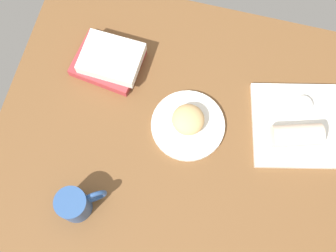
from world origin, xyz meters
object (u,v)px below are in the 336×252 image
object	(u,v)px
round_plate	(188,125)
breakfast_wrap	(297,135)
sauce_cup	(303,105)
book_stack	(110,60)
scone_pastry	(188,120)
coffee_mug	(75,204)
square_plate	(296,125)

from	to	relation	value
round_plate	breakfast_wrap	size ratio (longest dim) A/B	1.55
sauce_cup	book_stack	xyz separation A→B (cm)	(-57.56, 0.25, 0.17)
scone_pastry	round_plate	bearing A→B (deg)	-70.84
round_plate	coffee_mug	distance (cm)	37.97
coffee_mug	book_stack	bearing A→B (deg)	94.88
square_plate	book_stack	size ratio (longest dim) A/B	1.20
scone_pastry	book_stack	size ratio (longest dim) A/B	0.44
round_plate	sauce_cup	world-z (taller)	sauce_cup
book_stack	coffee_mug	xyz separation A→B (cm)	(3.67, -43.05, 1.93)
round_plate	scone_pastry	world-z (taller)	scone_pastry
sauce_cup	breakfast_wrap	world-z (taller)	breakfast_wrap
square_plate	breakfast_wrap	world-z (taller)	breakfast_wrap
scone_pastry	book_stack	bearing A→B (deg)	154.40
round_plate	coffee_mug	xyz separation A→B (cm)	(-23.39, -29.63, 4.17)
coffee_mug	breakfast_wrap	bearing A→B (deg)	31.57
sauce_cup	breakfast_wrap	xyz separation A→B (cm)	(-0.71, -10.13, 1.89)
square_plate	book_stack	xyz separation A→B (cm)	(-57.16, 5.88, 2.14)
coffee_mug	scone_pastry	bearing A→B (deg)	52.46
round_plate	scone_pastry	size ratio (longest dim) A/B	2.29
round_plate	breakfast_wrap	xyz separation A→B (cm)	(29.78, 3.05, 3.96)
scone_pastry	coffee_mug	bearing A→B (deg)	-127.54
scone_pastry	breakfast_wrap	world-z (taller)	breakfast_wrap
scone_pastry	coffee_mug	size ratio (longest dim) A/B	0.77
square_plate	book_stack	bearing A→B (deg)	174.13
round_plate	square_plate	world-z (taller)	square_plate
square_plate	breakfast_wrap	bearing A→B (deg)	-94.01
round_plate	book_stack	size ratio (longest dim) A/B	1.01
sauce_cup	book_stack	bearing A→B (deg)	179.75
breakfast_wrap	sauce_cup	bearing A→B (deg)	158.99
breakfast_wrap	coffee_mug	xyz separation A→B (cm)	(-53.17, -32.68, 0.21)
round_plate	breakfast_wrap	distance (cm)	30.20
square_plate	breakfast_wrap	xyz separation A→B (cm)	(-0.32, -4.50, 3.86)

